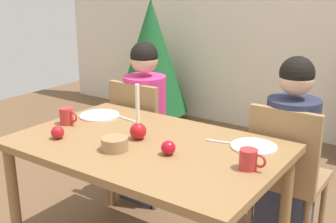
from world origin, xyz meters
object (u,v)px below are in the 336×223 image
object	(u,v)px
christmas_tree	(151,56)
apple_near_candle	(58,132)
plate_right	(254,147)
chair_right	(287,169)
person_right_child	(289,158)
dining_table	(147,157)
person_left_child	(145,125)
chair_left	(143,134)
bowl_walnuts	(115,144)
mug_right	(249,159)
mug_left	(67,116)
candle_centerpiece	(138,128)
plate_left	(100,115)
apple_by_left_plate	(168,148)

from	to	relation	value
christmas_tree	apple_near_candle	world-z (taller)	christmas_tree
christmas_tree	plate_right	distance (m)	2.76
plate_right	chair_right	bearing A→B (deg)	79.48
christmas_tree	person_right_child	bearing A→B (deg)	-34.86
dining_table	person_left_child	distance (m)	0.82
chair_left	dining_table	bearing A→B (deg)	-50.31
bowl_walnuts	mug_right	bearing A→B (deg)	15.09
plate_right	mug_right	bearing A→B (deg)	-71.20
person_left_child	mug_left	world-z (taller)	person_left_child
dining_table	chair_right	world-z (taller)	chair_right
person_right_child	person_left_child	bearing A→B (deg)	180.00
chair_right	christmas_tree	distance (m)	2.60
person_right_child	chair_right	bearing A→B (deg)	-90.00
candle_centerpiece	mug_right	world-z (taller)	candle_centerpiece
chair_left	plate_left	bearing A→B (deg)	-91.84
dining_table	mug_left	bearing A→B (deg)	-177.39
christmas_tree	mug_left	distance (m)	2.35
plate_left	mug_right	bearing A→B (deg)	-9.79
mug_right	apple_near_candle	world-z (taller)	mug_right
person_left_child	apple_by_left_plate	bearing A→B (deg)	-45.67
mug_right	plate_left	bearing A→B (deg)	170.21
person_right_child	chair_left	bearing A→B (deg)	-178.25
dining_table	chair_right	xyz separation A→B (m)	(0.56, 0.61, -0.15)
apple_near_candle	person_left_child	bearing A→B (deg)	95.18
christmas_tree	bowl_walnuts	distance (m)	2.72
person_left_child	mug_right	xyz separation A→B (m)	(1.08, -0.64, 0.23)
chair_right	plate_left	bearing A→B (deg)	-158.88
person_right_child	apple_by_left_plate	size ratio (longest dim) A/B	16.35
candle_centerpiece	bowl_walnuts	world-z (taller)	candle_centerpiece
dining_table	mug_right	distance (m)	0.59
dining_table	person_right_child	world-z (taller)	person_right_child
chair_right	candle_centerpiece	size ratio (longest dim) A/B	2.99
dining_table	candle_centerpiece	distance (m)	0.16
person_right_child	christmas_tree	bearing A→B (deg)	145.14
mug_right	apple_near_candle	size ratio (longest dim) A/B	1.78
dining_table	person_left_child	size ratio (longest dim) A/B	1.19
plate_left	plate_right	bearing A→B (deg)	3.52
mug_right	plate_right	bearing A→B (deg)	108.80
plate_left	mug_right	world-z (taller)	mug_right
candle_centerpiece	bowl_walnuts	distance (m)	0.19
dining_table	person_left_child	bearing A→B (deg)	128.23
plate_right	mug_right	distance (m)	0.27
plate_right	person_right_child	bearing A→B (deg)	80.35
chair_right	chair_left	bearing A→B (deg)	180.00
person_right_child	mug_right	xyz separation A→B (m)	(0.02, -0.64, 0.23)
mug_right	chair_right	bearing A→B (deg)	91.89
person_left_child	plate_right	size ratio (longest dim) A/B	4.99
dining_table	chair_left	size ratio (longest dim) A/B	1.56
dining_table	chair_left	bearing A→B (deg)	129.69
chair_left	plate_left	world-z (taller)	chair_left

